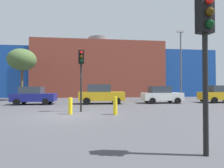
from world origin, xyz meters
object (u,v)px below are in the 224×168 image
object	(u,v)px
parked_car_2	(101,94)
parked_car_4	(219,94)
parked_car_1	(34,96)
traffic_light_island	(81,66)
street_lamp	(181,61)
parked_car_3	(161,95)
bollard_yellow_1	(70,106)
bollard_yellow_0	(115,105)
bare_tree_0	(22,60)
traffic_light_near_right	(206,37)

from	to	relation	value
parked_car_2	parked_car_4	world-z (taller)	parked_car_2
parked_car_1	traffic_light_island	size ratio (longest dim) A/B	0.95
traffic_light_island	street_lamp	bearing A→B (deg)	118.72
parked_car_3	street_lamp	world-z (taller)	street_lamp
traffic_light_island	bollard_yellow_1	bearing A→B (deg)	-36.18
parked_car_1	traffic_light_island	xyz separation A→B (m)	(4.70, -5.44, 2.14)
bollard_yellow_0	street_lamp	bearing A→B (deg)	46.12
parked_car_3	bare_tree_0	bearing A→B (deg)	160.48
parked_car_1	parked_car_3	distance (m)	12.33
traffic_light_near_right	bollard_yellow_1	distance (m)	8.18
parked_car_3	bollard_yellow_1	size ratio (longest dim) A/B	4.00
parked_car_2	traffic_light_island	bearing A→B (deg)	-105.86
parked_car_2	traffic_light_island	distance (m)	6.01
bollard_yellow_1	parked_car_2	bearing A→B (deg)	71.89
parked_car_2	bollard_yellow_1	xyz separation A→B (m)	(-2.10, -6.43, -0.44)
bollard_yellow_0	traffic_light_near_right	bearing A→B (deg)	-78.36
bollard_yellow_0	traffic_light_island	bearing A→B (deg)	144.85
parked_car_4	bollard_yellow_1	bearing A→B (deg)	-156.17
parked_car_2	street_lamp	distance (m)	10.54
parked_car_2	traffic_light_near_right	size ratio (longest dim) A/B	1.15
bare_tree_0	bollard_yellow_0	world-z (taller)	bare_tree_0
parked_car_1	street_lamp	size ratio (longest dim) A/B	0.46
parked_car_3	bollard_yellow_0	xyz separation A→B (m)	(-5.57, -6.89, -0.31)
parked_car_3	bollard_yellow_0	size ratio (longest dim) A/B	3.68
parked_car_4	traffic_light_near_right	bearing A→B (deg)	-128.78
traffic_light_near_right	street_lamp	size ratio (longest dim) A/B	0.45
traffic_light_island	bollard_yellow_0	size ratio (longest dim) A/B	3.78
parked_car_4	parked_car_3	bearing A→B (deg)	180.00
parked_car_1	traffic_light_island	distance (m)	7.50
parked_car_2	parked_car_4	bearing A→B (deg)	-0.00
parked_car_2	bare_tree_0	xyz separation A→B (m)	(-9.41, 5.50, 4.02)
traffic_light_island	bare_tree_0	bearing A→B (deg)	-151.11
parked_car_2	bollard_yellow_1	size ratio (longest dim) A/B	4.41
bollard_yellow_1	bare_tree_0	bearing A→B (deg)	121.49
parked_car_2	street_lamp	world-z (taller)	street_lamp
traffic_light_island	parked_car_3	bearing A→B (deg)	118.60
parked_car_3	bollard_yellow_0	world-z (taller)	parked_car_3
traffic_light_island	parked_car_1	bearing A→B (deg)	-146.02
traffic_light_near_right	traffic_light_island	distance (m)	8.50
parked_car_4	bollard_yellow_0	bearing A→B (deg)	-150.02
parked_car_1	street_lamp	world-z (taller)	street_lamp
traffic_light_island	street_lamp	distance (m)	13.72
bollard_yellow_1	street_lamp	size ratio (longest dim) A/B	0.12
traffic_light_island	bare_tree_0	xyz separation A→B (m)	(-7.87, 10.93, 1.99)
street_lamp	bare_tree_0	bearing A→B (deg)	170.96
bare_tree_0	street_lamp	size ratio (longest dim) A/B	0.76
street_lamp	bollard_yellow_1	bearing A→B (deg)	-142.53
traffic_light_near_right	bollard_yellow_0	size ratio (longest dim) A/B	3.52
bollard_yellow_0	bollard_yellow_1	distance (m)	2.66
bollard_yellow_0	street_lamp	world-z (taller)	street_lamp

